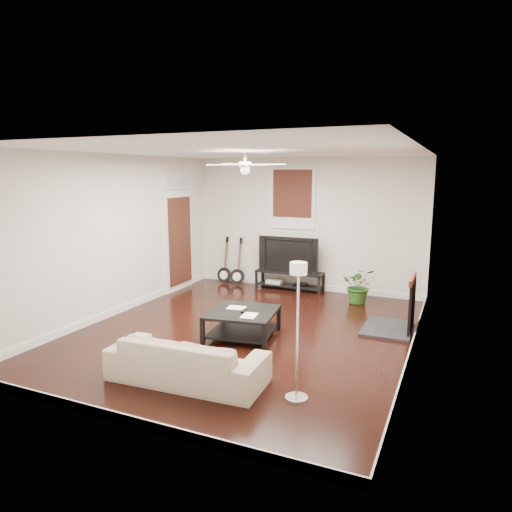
# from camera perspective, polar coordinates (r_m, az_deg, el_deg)

# --- Properties ---
(room) EXTENTS (5.01, 6.01, 2.81)m
(room) POSITION_cam_1_polar(r_m,az_deg,el_deg) (7.07, -1.32, 1.47)
(room) COLOR black
(room) RESTS_ON ground
(brick_accent) EXTENTS (0.02, 2.20, 2.80)m
(brick_accent) POSITION_cam_1_polar(r_m,az_deg,el_deg) (7.41, 19.87, 1.27)
(brick_accent) COLOR brown
(brick_accent) RESTS_ON floor
(fireplace) EXTENTS (0.80, 1.10, 0.92)m
(fireplace) POSITION_cam_1_polar(r_m,az_deg,el_deg) (7.63, 17.28, -5.57)
(fireplace) COLOR black
(fireplace) RESTS_ON floor
(window_back) EXTENTS (1.00, 0.06, 1.30)m
(window_back) POSITION_cam_1_polar(r_m,az_deg,el_deg) (9.86, 4.52, 7.14)
(window_back) COLOR #36130E
(window_back) RESTS_ON wall_back
(door_left) EXTENTS (0.08, 1.00, 2.50)m
(door_left) POSITION_cam_1_polar(r_m,az_deg,el_deg) (9.93, -9.51, 2.99)
(door_left) COLOR white
(door_left) RESTS_ON wall_left
(tv_stand) EXTENTS (1.46, 0.39, 0.41)m
(tv_stand) POSITION_cam_1_polar(r_m,az_deg,el_deg) (9.92, 4.17, -3.04)
(tv_stand) COLOR black
(tv_stand) RESTS_ON floor
(tv) EXTENTS (1.31, 0.17, 0.75)m
(tv) POSITION_cam_1_polar(r_m,az_deg,el_deg) (9.82, 4.25, 0.29)
(tv) COLOR black
(tv) RESTS_ON tv_stand
(coffee_table) EXTENTS (1.13, 1.13, 0.42)m
(coffee_table) POSITION_cam_1_polar(r_m,az_deg,el_deg) (7.10, -1.69, -8.40)
(coffee_table) COLOR black
(coffee_table) RESTS_ON floor
(sofa) EXTENTS (1.94, 0.84, 0.56)m
(sofa) POSITION_cam_1_polar(r_m,az_deg,el_deg) (5.71, -8.51, -12.50)
(sofa) COLOR #C3A992
(sofa) RESTS_ON floor
(floor_lamp) EXTENTS (0.27, 0.27, 1.56)m
(floor_lamp) POSITION_cam_1_polar(r_m,az_deg,el_deg) (5.07, 5.15, -9.37)
(floor_lamp) COLOR white
(floor_lamp) RESTS_ON floor
(potted_plant) EXTENTS (0.75, 0.68, 0.71)m
(potted_plant) POSITION_cam_1_polar(r_m,az_deg,el_deg) (9.05, 12.68, -3.57)
(potted_plant) COLOR #265919
(potted_plant) RESTS_ON floor
(guitar_left) EXTENTS (0.34, 0.24, 1.07)m
(guitar_left) POSITION_cam_1_polar(r_m,az_deg,el_deg) (10.45, -3.98, -0.51)
(guitar_left) COLOR black
(guitar_left) RESTS_ON floor
(guitar_right) EXTENTS (0.36, 0.27, 1.07)m
(guitar_right) POSITION_cam_1_polar(r_m,az_deg,el_deg) (10.27, -2.33, -0.69)
(guitar_right) COLOR black
(guitar_right) RESTS_ON floor
(ceiling_fan) EXTENTS (1.24, 1.24, 0.32)m
(ceiling_fan) POSITION_cam_1_polar(r_m,az_deg,el_deg) (6.98, -1.36, 11.25)
(ceiling_fan) COLOR white
(ceiling_fan) RESTS_ON ceiling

